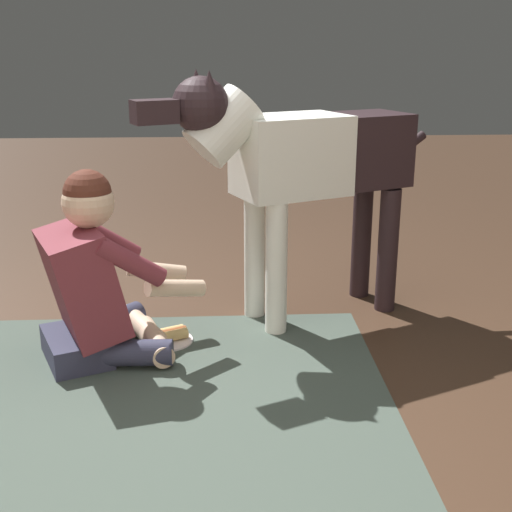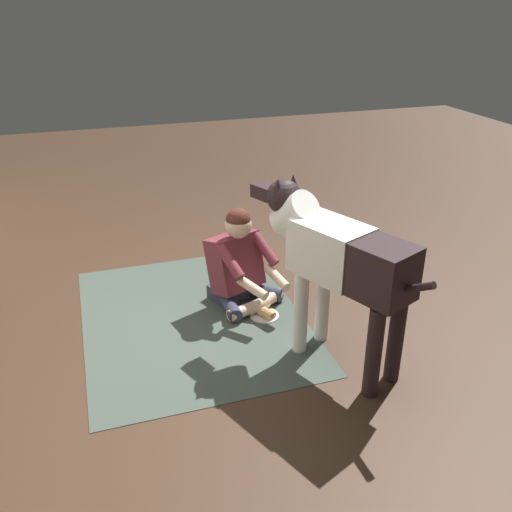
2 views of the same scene
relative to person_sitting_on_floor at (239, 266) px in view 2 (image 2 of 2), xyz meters
The scene contains 5 objects.
ground_plane 0.50m from the person_sitting_on_floor, 132.55° to the left, with size 14.17×14.17×0.00m, color #412B1D.
area_rug 0.55m from the person_sitting_on_floor, 107.06° to the left, with size 2.06×1.64×0.01m, color #414D44.
person_sitting_on_floor is the anchor object (origin of this frame).
large_dog 1.07m from the person_sitting_on_floor, 156.74° to the right, with size 1.39×0.71×1.18m.
hot_dog_on_plate 0.43m from the person_sitting_on_floor, 156.74° to the right, with size 0.23×0.23×0.06m.
Camera 2 is at (-3.46, 0.79, 2.28)m, focal length 38.37 mm.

